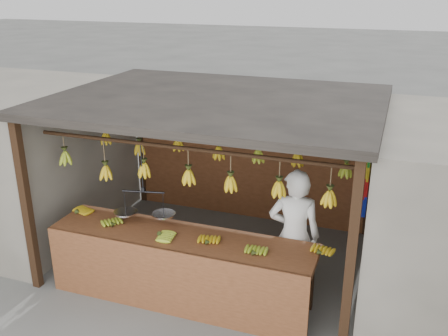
% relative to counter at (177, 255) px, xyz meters
% --- Properties ---
extents(ground, '(80.00, 80.00, 0.00)m').
position_rel_counter_xyz_m(ground, '(0.06, 1.23, -0.70)').
color(ground, '#5B5B57').
extents(stall, '(4.30, 3.30, 2.40)m').
position_rel_counter_xyz_m(stall, '(0.06, 1.56, 1.27)').
color(stall, black).
rests_on(stall, ground).
extents(neighbor_left, '(3.00, 3.00, 2.30)m').
position_rel_counter_xyz_m(neighbor_left, '(-3.54, 1.23, 0.45)').
color(neighbor_left, slate).
rests_on(neighbor_left, ground).
extents(counter, '(3.46, 0.76, 0.96)m').
position_rel_counter_xyz_m(counter, '(0.00, 0.00, 0.00)').
color(counter, brown).
rests_on(counter, ground).
extents(hanging_bananas, '(3.64, 2.22, 0.39)m').
position_rel_counter_xyz_m(hanging_bananas, '(0.05, 1.24, 0.92)').
color(hanging_bananas, '#92A523').
rests_on(hanging_bananas, ground).
extents(balance_scale, '(0.77, 0.40, 0.95)m').
position_rel_counter_xyz_m(balance_scale, '(-0.55, 0.23, 0.41)').
color(balance_scale, black).
rests_on(balance_scale, ground).
extents(vendor, '(0.69, 0.50, 1.75)m').
position_rel_counter_xyz_m(vendor, '(1.30, 0.63, 0.18)').
color(vendor, white).
rests_on(vendor, ground).
extents(bag_bundles, '(0.08, 0.26, 1.16)m').
position_rel_counter_xyz_m(bag_bundles, '(2.00, 2.58, 0.30)').
color(bag_bundles, '#199926').
rests_on(bag_bundles, ground).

